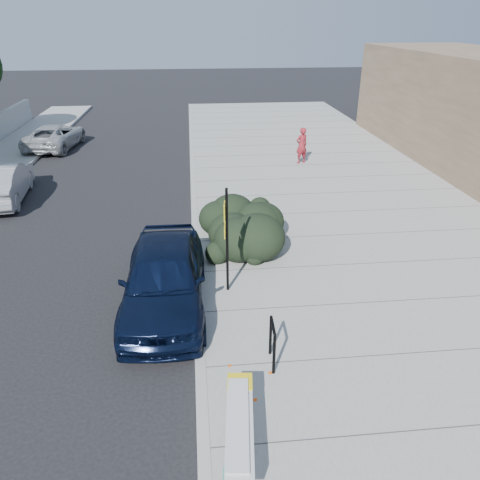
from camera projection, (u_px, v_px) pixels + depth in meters
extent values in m
plane|color=black|center=(199.00, 317.00, 11.45)|extent=(120.00, 120.00, 0.00)
cube|color=gray|center=(355.00, 224.00, 16.42)|extent=(11.20, 50.00, 0.15)
cube|color=#9E9E99|center=(195.00, 230.00, 15.90)|extent=(0.22, 50.00, 0.17)
cylinder|color=gray|center=(232.00, 402.00, 8.48)|extent=(0.05, 0.05, 0.42)
cylinder|color=gray|center=(248.00, 402.00, 8.47)|extent=(0.05, 0.05, 0.42)
cylinder|color=gray|center=(231.00, 431.00, 7.65)|extent=(0.21, 1.66, 0.04)
cylinder|color=gray|center=(249.00, 431.00, 7.65)|extent=(0.21, 1.66, 0.04)
cube|color=#B2B2B2|center=(240.00, 425.00, 7.59)|extent=(0.66, 2.22, 0.23)
cube|color=yellow|center=(240.00, 381.00, 8.31)|extent=(0.49, 0.48, 0.02)
cube|color=teal|center=(225.00, 479.00, 6.70)|extent=(0.08, 0.25, 0.21)
cylinder|color=black|center=(274.00, 354.00, 9.25)|extent=(0.06, 0.06, 0.94)
cylinder|color=black|center=(271.00, 335.00, 9.80)|extent=(0.06, 0.06, 0.94)
cylinder|color=black|center=(273.00, 326.00, 9.32)|extent=(0.09, 0.61, 0.06)
cube|color=black|center=(227.00, 241.00, 11.74)|extent=(0.07, 0.07, 2.82)
cube|color=yellow|center=(225.00, 211.00, 11.39)|extent=(0.06, 0.33, 0.46)
cube|color=yellow|center=(225.00, 230.00, 11.61)|extent=(0.05, 0.30, 0.35)
ellipsoid|color=black|center=(241.00, 215.00, 15.03)|extent=(2.88, 4.32, 1.48)
imported|color=black|center=(164.00, 277.00, 11.53)|extent=(2.10, 5.03, 1.70)
imported|color=#A9A9AE|center=(2.00, 182.00, 18.38)|extent=(2.13, 4.76, 1.52)
imported|color=#ADB1B3|center=(55.00, 136.00, 25.82)|extent=(2.78, 5.03, 1.33)
imported|color=maroon|center=(302.00, 145.00, 22.61)|extent=(0.74, 0.62, 1.72)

